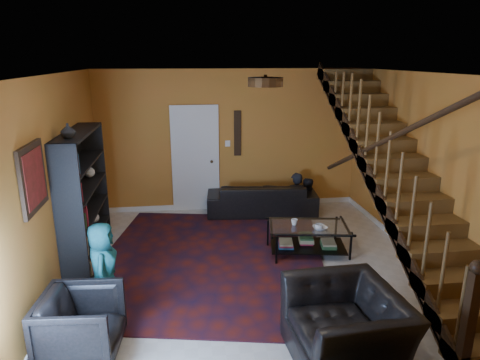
# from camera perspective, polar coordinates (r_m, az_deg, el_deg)

# --- Properties ---
(floor) EXTENTS (5.50, 5.50, 0.00)m
(floor) POSITION_cam_1_polar(r_m,az_deg,el_deg) (6.44, 1.60, -11.77)
(floor) COLOR beige
(floor) RESTS_ON ground
(room) EXTENTS (5.50, 5.50, 5.50)m
(room) POSITION_cam_1_polar(r_m,az_deg,el_deg) (7.56, -10.17, -7.23)
(room) COLOR #C26C2B
(room) RESTS_ON ground
(staircase) EXTENTS (0.95, 5.02, 3.18)m
(staircase) POSITION_cam_1_polar(r_m,az_deg,el_deg) (6.60, 20.19, 0.95)
(staircase) COLOR brown
(staircase) RESTS_ON floor
(bookshelf) EXTENTS (0.35, 1.80, 2.00)m
(bookshelf) POSITION_cam_1_polar(r_m,az_deg,el_deg) (6.70, -19.98, -2.68)
(bookshelf) COLOR black
(bookshelf) RESTS_ON floor
(door) EXTENTS (0.82, 0.05, 2.05)m
(door) POSITION_cam_1_polar(r_m,az_deg,el_deg) (8.58, -5.96, 2.62)
(door) COLOR silver
(door) RESTS_ON floor
(framed_picture) EXTENTS (0.04, 0.74, 0.74)m
(framed_picture) POSITION_cam_1_polar(r_m,az_deg,el_deg) (5.14, -25.90, 0.26)
(framed_picture) COLOR maroon
(framed_picture) RESTS_ON room
(wall_hanging) EXTENTS (0.14, 0.03, 0.90)m
(wall_hanging) POSITION_cam_1_polar(r_m,az_deg,el_deg) (8.55, -0.33, 6.24)
(wall_hanging) COLOR black
(wall_hanging) RESTS_ON room
(ceiling_fixture) EXTENTS (0.40, 0.40, 0.10)m
(ceiling_fixture) POSITION_cam_1_polar(r_m,az_deg,el_deg) (4.92, 3.42, 12.92)
(ceiling_fixture) COLOR #3F2814
(ceiling_fixture) RESTS_ON room
(rug) EXTENTS (4.10, 4.48, 0.02)m
(rug) POSITION_cam_1_polar(r_m,az_deg,el_deg) (6.70, -3.84, -10.54)
(rug) COLOR #4B140D
(rug) RESTS_ON floor
(sofa) EXTENTS (2.22, 1.06, 0.63)m
(sofa) POSITION_cam_1_polar(r_m,az_deg,el_deg) (8.50, 2.91, -2.43)
(sofa) COLOR black
(sofa) RESTS_ON floor
(armchair_left) EXTENTS (0.85, 0.83, 0.72)m
(armchair_left) POSITION_cam_1_polar(r_m,az_deg,el_deg) (4.92, -20.40, -17.68)
(armchair_left) COLOR black
(armchair_left) RESTS_ON floor
(armchair_right) EXTENTS (1.11, 1.25, 0.77)m
(armchair_right) POSITION_cam_1_polar(r_m,az_deg,el_deg) (4.69, 13.90, -18.52)
(armchair_right) COLOR black
(armchair_right) RESTS_ON floor
(person_adult_a) EXTENTS (0.46, 0.31, 1.25)m
(person_adult_a) POSITION_cam_1_polar(r_m,az_deg,el_deg) (8.75, 7.39, -2.98)
(person_adult_a) COLOR black
(person_adult_a) RESTS_ON sofa
(person_adult_b) EXTENTS (0.59, 0.48, 1.12)m
(person_adult_b) POSITION_cam_1_polar(r_m,az_deg,el_deg) (8.83, 8.75, -3.28)
(person_adult_b) COLOR black
(person_adult_b) RESTS_ON sofa
(person_child) EXTENTS (0.38, 0.57, 1.14)m
(person_child) POSITION_cam_1_polar(r_m,az_deg,el_deg) (5.51, -17.76, -11.04)
(person_child) COLOR #1A6464
(person_child) RESTS_ON armchair_left
(coffee_table) EXTENTS (1.32, 0.91, 0.47)m
(coffee_table) POSITION_cam_1_polar(r_m,az_deg,el_deg) (6.90, 9.05, -7.53)
(coffee_table) COLOR black
(coffee_table) RESTS_ON floor
(cup_a) EXTENTS (0.16, 0.16, 0.10)m
(cup_a) POSITION_cam_1_polar(r_m,az_deg,el_deg) (6.66, 10.49, -6.22)
(cup_a) COLOR #999999
(cup_a) RESTS_ON coffee_table
(cup_b) EXTENTS (0.13, 0.13, 0.09)m
(cup_b) POSITION_cam_1_polar(r_m,az_deg,el_deg) (6.80, 7.25, -5.59)
(cup_b) COLOR #999999
(cup_b) RESTS_ON coffee_table
(bowl) EXTENTS (0.24, 0.24, 0.05)m
(bowl) POSITION_cam_1_polar(r_m,az_deg,el_deg) (6.69, 10.60, -6.32)
(bowl) COLOR #999999
(bowl) RESTS_ON coffee_table
(vase) EXTENTS (0.18, 0.18, 0.19)m
(vase) POSITION_cam_1_polar(r_m,az_deg,el_deg) (5.97, -21.96, 6.12)
(vase) COLOR #999999
(vase) RESTS_ON bookshelf
(popcorn_bucket) EXTENTS (0.17, 0.17, 0.17)m
(popcorn_bucket) POSITION_cam_1_polar(r_m,az_deg,el_deg) (5.75, -17.79, -15.09)
(popcorn_bucket) COLOR red
(popcorn_bucket) RESTS_ON rug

